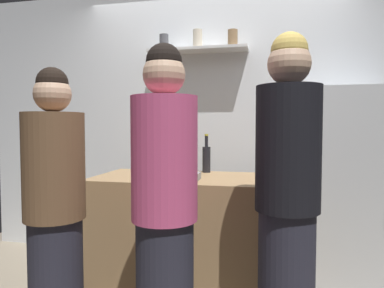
{
  "coord_description": "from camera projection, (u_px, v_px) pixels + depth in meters",
  "views": [
    {
      "loc": [
        0.49,
        -2.07,
        1.28
      ],
      "look_at": [
        -0.07,
        0.49,
        1.15
      ],
      "focal_mm": 32.52,
      "sensor_mm": 36.0,
      "label": 1
    }
  ],
  "objects": [
    {
      "name": "wine_bottle_dark_glass",
      "position": [
        206.0,
        158.0,
        2.89
      ],
      "size": [
        0.07,
        0.07,
        0.32
      ],
      "color": "black",
      "rests_on": "counter"
    },
    {
      "name": "counter",
      "position": [
        192.0,
        235.0,
        2.67
      ],
      "size": [
        1.48,
        0.72,
        0.9
      ],
      "primitive_type": "cube",
      "color": "#9E7A51",
      "rests_on": "ground"
    },
    {
      "name": "person_brown_jacket",
      "position": [
        55.0,
        213.0,
        1.97
      ],
      "size": [
        0.34,
        0.34,
        1.61
      ],
      "rotation": [
        0.0,
        0.0,
        1.17
      ],
      "color": "#262633",
      "rests_on": "ground"
    },
    {
      "name": "refrigerator",
      "position": [
        349.0,
        189.0,
        2.74
      ],
      "size": [
        0.67,
        0.69,
        1.57
      ],
      "color": "silver",
      "rests_on": "ground"
    },
    {
      "name": "utensil_holder",
      "position": [
        172.0,
        165.0,
        2.88
      ],
      "size": [
        0.09,
        0.09,
        0.22
      ],
      "color": "#B2B2B7",
      "rests_on": "counter"
    },
    {
      "name": "back_wall_assembly",
      "position": [
        216.0,
        124.0,
        3.34
      ],
      "size": [
        4.8,
        0.32,
        2.6
      ],
      "color": "white",
      "rests_on": "ground"
    },
    {
      "name": "baking_pan",
      "position": [
        175.0,
        177.0,
        2.48
      ],
      "size": [
        0.34,
        0.24,
        0.05
      ],
      "primitive_type": "cube",
      "color": "gray",
      "rests_on": "counter"
    },
    {
      "name": "wine_bottle_green_glass",
      "position": [
        265.0,
        163.0,
        2.64
      ],
      "size": [
        0.07,
        0.07,
        0.27
      ],
      "color": "#19471E",
      "rests_on": "counter"
    },
    {
      "name": "water_bottle_plastic",
      "position": [
        282.0,
        167.0,
        2.38
      ],
      "size": [
        0.09,
        0.09,
        0.23
      ],
      "color": "silver",
      "rests_on": "counter"
    },
    {
      "name": "person_blonde",
      "position": [
        287.0,
        201.0,
        1.85
      ],
      "size": [
        0.34,
        0.34,
        1.77
      ],
      "rotation": [
        0.0,
        0.0,
        2.26
      ],
      "color": "#262633",
      "rests_on": "ground"
    },
    {
      "name": "person_pink_top",
      "position": [
        165.0,
        211.0,
        1.79
      ],
      "size": [
        0.34,
        0.34,
        1.7
      ],
      "rotation": [
        0.0,
        0.0,
        2.21
      ],
      "color": "#262633",
      "rests_on": "ground"
    }
  ]
}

